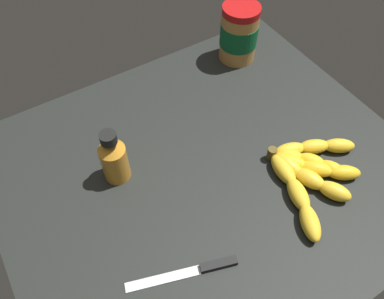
# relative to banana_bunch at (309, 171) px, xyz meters

# --- Properties ---
(ground_plane) EXTENTS (0.88, 0.77, 0.05)m
(ground_plane) POSITION_rel_banana_bunch_xyz_m (0.17, -0.13, -0.04)
(ground_plane) COLOR black
(banana_bunch) EXTENTS (0.26, 0.23, 0.04)m
(banana_bunch) POSITION_rel_banana_bunch_xyz_m (0.00, 0.00, 0.00)
(banana_bunch) COLOR yellow
(banana_bunch) RESTS_ON ground_plane
(peanut_butter_jar) EXTENTS (0.10, 0.10, 0.15)m
(peanut_butter_jar) POSITION_rel_banana_bunch_xyz_m (-0.10, -0.40, 0.06)
(peanut_butter_jar) COLOR #BF8442
(peanut_butter_jar) RESTS_ON ground_plane
(honey_bottle) EXTENTS (0.06, 0.06, 0.14)m
(honey_bottle) POSITION_rel_banana_bunch_xyz_m (0.35, -0.22, 0.05)
(honey_bottle) COLOR orange
(honey_bottle) RESTS_ON ground_plane
(butter_knife) EXTENTS (0.20, 0.08, 0.01)m
(butter_knife) POSITION_rel_banana_bunch_xyz_m (0.32, 0.05, -0.01)
(butter_knife) COLOR silver
(butter_knife) RESTS_ON ground_plane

